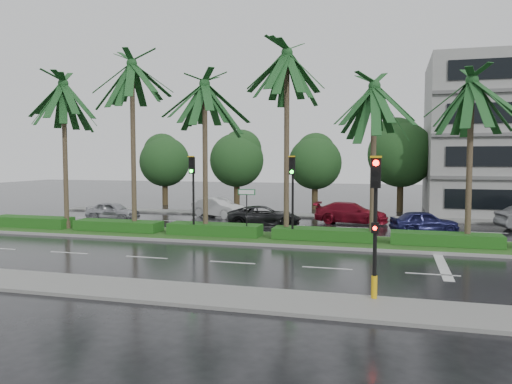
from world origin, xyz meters
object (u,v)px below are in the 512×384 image
(signal_near, at_px, (375,221))
(car_red, at_px, (351,213))
(street_sign, at_px, (247,201))
(car_blue, at_px, (424,222))
(signal_median_left, at_px, (193,184))
(car_white, at_px, (218,208))
(car_silver, at_px, (113,211))
(car_darkgrey, at_px, (264,216))

(signal_near, bearing_deg, car_red, 96.93)
(street_sign, bearing_deg, car_blue, 30.05)
(signal_median_left, bearing_deg, car_white, 101.81)
(car_silver, xyz_separation_m, car_darkgrey, (11.01, -0.05, 0.00))
(car_red, bearing_deg, car_darkgrey, 120.75)
(street_sign, distance_m, car_blue, 10.80)
(car_silver, height_order, car_blue, car_blue)
(car_blue, bearing_deg, street_sign, 101.39)
(signal_near, distance_m, car_silver, 24.24)
(signal_near, distance_m, car_red, 18.65)
(signal_near, relative_size, car_red, 0.89)
(car_darkgrey, bearing_deg, car_blue, -108.57)
(car_silver, distance_m, car_darkgrey, 11.01)
(signal_near, xyz_separation_m, car_blue, (2.26, 15.23, -1.84))
(street_sign, relative_size, car_silver, 0.68)
(signal_near, height_order, car_white, signal_near)
(car_darkgrey, height_order, car_red, car_red)
(car_darkgrey, xyz_separation_m, car_red, (5.27, 2.94, 0.05))
(car_silver, relative_size, car_darkgrey, 0.81)
(car_silver, bearing_deg, signal_median_left, -121.35)
(car_white, bearing_deg, car_red, -72.00)
(signal_near, distance_m, signal_median_left, 13.93)
(street_sign, xyz_separation_m, car_white, (-5.00, 9.41, -1.41))
(signal_median_left, height_order, car_blue, signal_median_left)
(street_sign, bearing_deg, car_white, 118.01)
(signal_near, relative_size, signal_median_left, 1.00)
(car_silver, bearing_deg, car_blue, -87.74)
(car_white, bearing_deg, signal_median_left, -145.19)
(car_white, xyz_separation_m, car_red, (9.77, -0.85, -0.00))
(signal_near, bearing_deg, car_silver, 140.01)
(signal_median_left, xyz_separation_m, street_sign, (3.00, 0.18, -0.87))
(car_red, distance_m, car_blue, 5.52)
(street_sign, bearing_deg, car_red, 60.90)
(signal_near, bearing_deg, street_sign, 125.34)
(car_darkgrey, bearing_deg, car_red, -77.87)
(signal_near, xyz_separation_m, car_white, (-12.00, 19.28, -1.79))
(car_red, height_order, car_blue, car_red)
(signal_near, height_order, car_blue, signal_near)
(car_white, distance_m, car_red, 9.80)
(signal_median_left, height_order, car_darkgrey, signal_median_left)
(signal_median_left, distance_m, car_silver, 10.59)
(signal_median_left, bearing_deg, car_red, 48.38)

